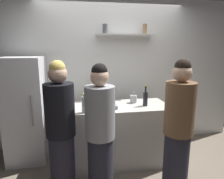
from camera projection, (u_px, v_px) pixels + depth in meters
back_wall_assembly at (111, 73)px, 3.63m from camera, size 4.80×0.32×2.60m
refrigerator at (26, 110)px, 3.12m from camera, size 0.58×0.67×1.63m
counter at (112, 134)px, 3.09m from camera, size 1.70×0.67×0.91m
baking_pan at (105, 106)px, 2.89m from camera, size 0.34×0.24×0.05m
utensil_holder at (133, 99)px, 3.15m from camera, size 0.11×0.11×0.22m
wine_bottle_dark_glass at (145, 98)px, 2.97m from camera, size 0.07×0.07×0.32m
wine_bottle_pale_glass at (62, 97)px, 3.04m from camera, size 0.08×0.08×0.32m
water_bottle_plastic at (85, 104)px, 2.66m from camera, size 0.09×0.09×0.26m
person_grey_hoodie at (100, 134)px, 2.30m from camera, size 0.34×0.34×1.61m
person_brown_jacket at (178, 130)px, 2.35m from camera, size 0.34×0.34×1.65m
person_blonde at (61, 132)px, 2.33m from camera, size 0.34×0.34×1.64m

